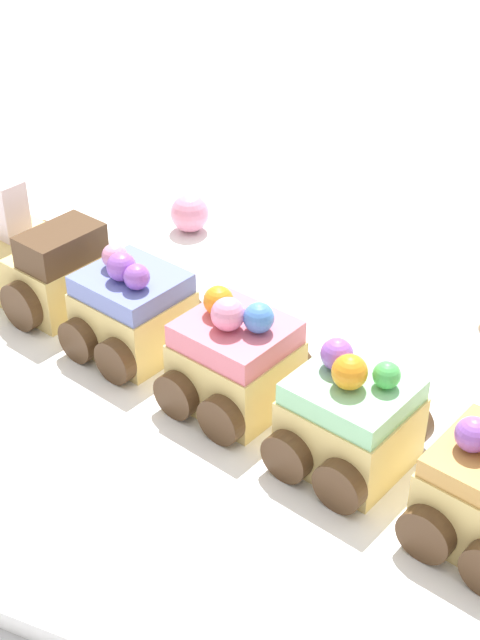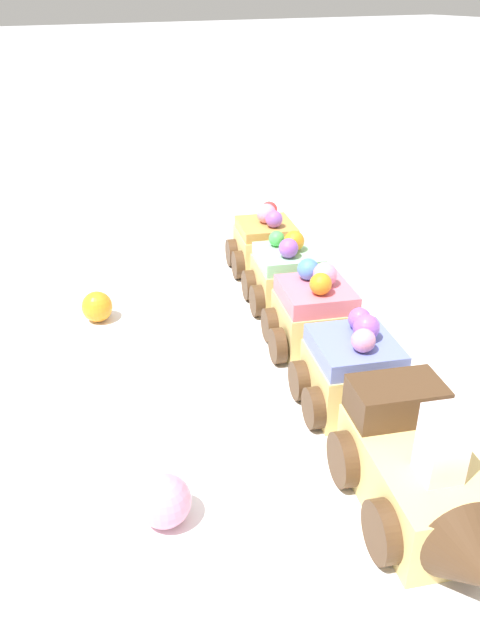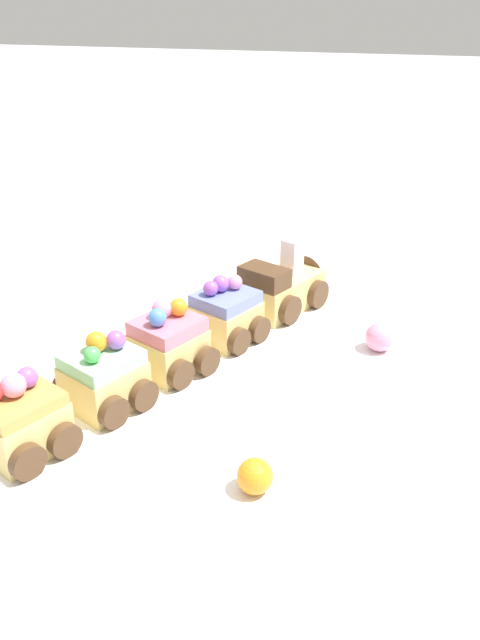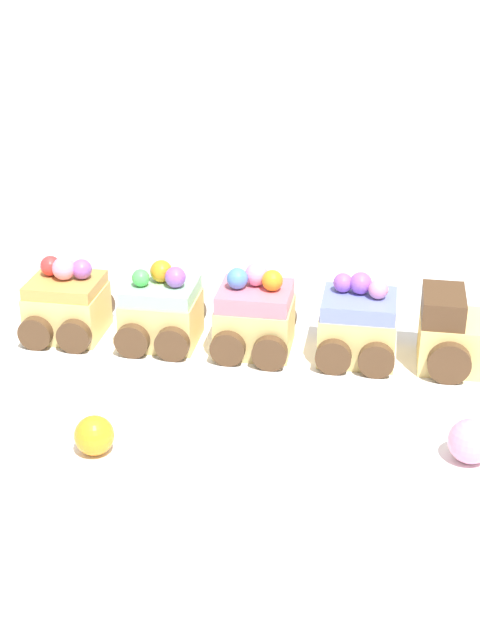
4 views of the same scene
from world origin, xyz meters
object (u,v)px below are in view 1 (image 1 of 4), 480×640
at_px(cake_train_locomotive, 23,258).
at_px(cake_car_strawberry, 236,362).
at_px(cake_car_blueberry, 133,312).
at_px(cake_car_mint, 350,421).
at_px(gumball_pink, 190,213).

distance_m(cake_train_locomotive, cake_car_strawberry, 0.19).
bearing_deg(cake_car_blueberry, cake_car_mint, -179.87).
xyz_separation_m(cake_train_locomotive, cake_car_blueberry, (-0.10, 0.03, 0.00)).
distance_m(cake_car_blueberry, cake_car_strawberry, 0.08).
bearing_deg(cake_train_locomotive, cake_car_strawberry, 179.97).
distance_m(cake_car_strawberry, cake_car_mint, 0.08).
xyz_separation_m(cake_train_locomotive, gumball_pink, (-0.07, -0.12, -0.01)).
bearing_deg(cake_train_locomotive, gumball_pink, -101.13).
relative_size(cake_train_locomotive, cake_car_mint, 1.57).
bearing_deg(cake_car_strawberry, cake_car_mint, -179.87).
bearing_deg(cake_train_locomotive, cake_car_mint, -179.99).
distance_m(cake_train_locomotive, gumball_pink, 0.14).
bearing_deg(gumball_pink, cake_car_strawberry, 123.07).
xyz_separation_m(cake_car_blueberry, gumball_pink, (0.04, -0.16, -0.01)).
height_order(cake_train_locomotive, cake_car_blueberry, cake_train_locomotive).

